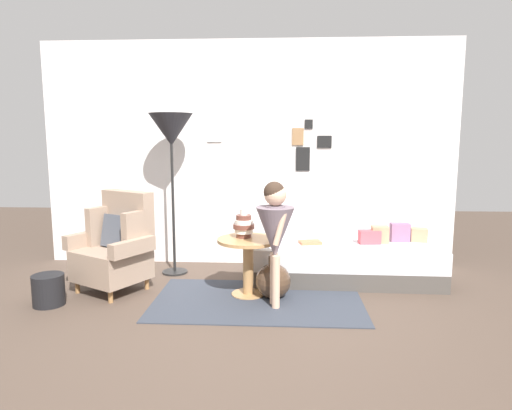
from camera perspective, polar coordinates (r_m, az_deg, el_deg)
ground_plane at (r=3.72m, az=-3.25°, el=-15.28°), size 12.00×12.00×0.00m
gallery_wall at (r=5.35m, az=-0.99°, el=6.38°), size 4.80×0.12×2.60m
rug at (r=4.28m, az=0.23°, el=-11.92°), size 1.92×1.15×0.01m
armchair at (r=4.68m, az=-17.15°, el=-4.97°), size 0.90×0.83×0.97m
daybed at (r=4.92m, az=11.28°, el=-6.98°), size 1.91×0.84×0.40m
pillow_head at (r=5.13m, az=19.78°, el=-3.56°), size 0.18×0.14×0.14m
pillow_mid at (r=5.07m, az=17.64°, el=-3.30°), size 0.20×0.12×0.19m
pillow_back at (r=4.94m, az=15.32°, el=-3.60°), size 0.17×0.12×0.18m
pillow_extra at (r=4.88m, az=14.09°, el=-3.93°), size 0.23×0.14×0.14m
side_table at (r=4.31m, az=-0.99°, el=-6.28°), size 0.58×0.58×0.56m
vase_striped at (r=4.31m, az=-1.55°, el=-2.61°), size 0.20×0.20×0.28m
floor_lamp at (r=4.98m, az=-10.63°, el=8.78°), size 0.47×0.47×1.75m
person_child at (r=3.95m, az=2.42°, el=-2.88°), size 0.34×0.34×1.12m
book_on_daybed at (r=4.77m, az=6.84°, el=-4.68°), size 0.25×0.20×0.03m
demijohn_near at (r=4.30m, az=2.18°, el=-9.50°), size 0.33×0.33×0.41m
magazine_basket at (r=4.54m, az=-24.66°, el=-9.69°), size 0.28×0.28×0.28m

